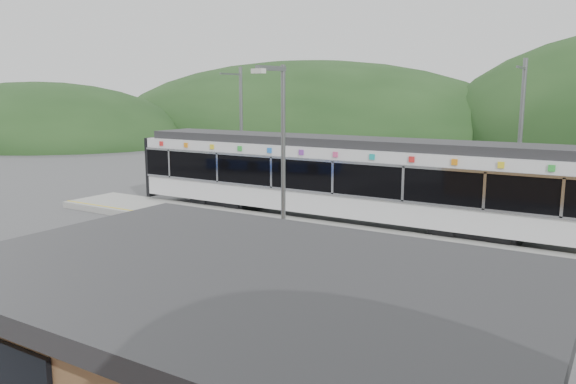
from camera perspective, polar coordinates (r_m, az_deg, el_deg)
The scene contains 9 objects.
ground at distance 19.95m, azimuth -3.07°, elevation -6.38°, with size 120.00×120.00×0.00m, color #4C4C4F.
hills at distance 22.25m, azimuth 18.37°, elevation -5.16°, with size 146.00×149.00×26.00m.
platform at distance 22.61m, azimuth 1.71°, elevation -4.02°, with size 26.00×3.20×0.30m, color #9E9E99.
yellow_line at distance 21.49m, azimuth -0.03°, elevation -4.33°, with size 26.00×0.10×0.01m, color yellow.
train at distance 24.51m, azimuth 5.16°, elevation 1.61°, with size 20.44×3.01×3.74m.
catenary_mast_west at distance 30.25m, azimuth -4.80°, elevation 6.22°, with size 0.18×1.80×7.00m.
catenary_mast_east at distance 24.67m, azimuth 22.46°, elevation 4.66°, with size 0.18×1.80×7.00m.
station_shelter at distance 9.27m, azimuth -4.44°, elevation -16.05°, with size 9.20×6.20×3.00m.
lamp_post at distance 15.02m, azimuth -0.74°, elevation 2.98°, with size 0.37×1.13×6.36m.
Camera 1 is at (10.95, -15.71, 5.62)m, focal length 35.00 mm.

